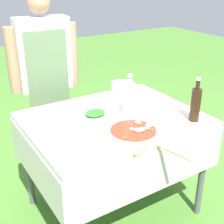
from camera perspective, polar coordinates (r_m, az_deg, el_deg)
name	(u,v)px	position (r m, az deg, el deg)	size (l,w,h in m)	color
ground_plane	(113,207)	(2.46, 0.21, -16.96)	(12.00, 12.00, 0.00)	#477A2D
prep_table	(113,129)	(2.08, 0.24, -3.20)	(1.13, 0.88, 0.75)	beige
person_cook	(45,72)	(2.58, -12.16, 7.19)	(0.56, 0.22, 1.50)	#4C4C51
pizza_on_peel	(135,133)	(1.83, 4.25, -3.78)	(0.40, 0.59, 0.05)	#D1B27F
oil_bottle	(196,104)	(2.02, 15.02, 1.43)	(0.06, 0.06, 0.29)	black
water_bottle	(129,96)	(2.03, 3.21, 2.93)	(0.07, 0.07, 0.28)	silver
herb_container	(95,113)	(2.05, -3.08, -0.27)	(0.17, 0.15, 0.04)	silver
mixing_tub	(122,89)	(2.40, 1.84, 4.30)	(0.16, 0.16, 0.10)	silver
plate_stack	(154,102)	(2.27, 7.76, 1.87)	(0.24, 0.24, 0.03)	white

